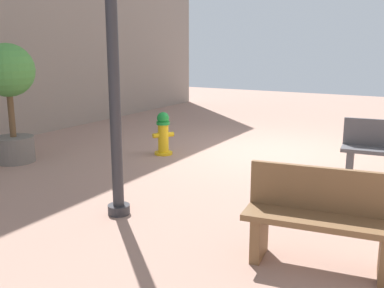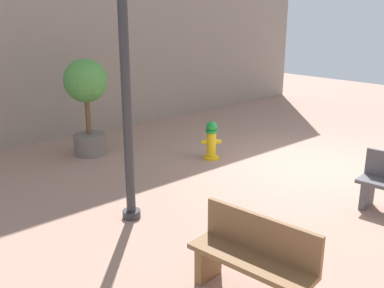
{
  "view_description": "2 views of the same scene",
  "coord_description": "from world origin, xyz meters",
  "px_view_note": "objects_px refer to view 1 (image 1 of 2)",
  "views": [
    {
      "loc": [
        -2.84,
        8.32,
        2.09
      ],
      "look_at": [
        0.55,
        2.35,
        0.56
      ],
      "focal_mm": 41.23,
      "sensor_mm": 36.0,
      "label": 1
    },
    {
      "loc": [
        -4.64,
        7.54,
        3.06
      ],
      "look_at": [
        1.09,
        2.46,
        0.74
      ],
      "focal_mm": 40.3,
      "sensor_mm": 36.0,
      "label": 2
    }
  ],
  "objects_px": {
    "fire_hydrant": "(163,133)",
    "bench_far": "(321,218)",
    "planter_tree": "(9,88)",
    "street_lamp": "(111,12)"
  },
  "relations": [
    {
      "from": "bench_far",
      "to": "planter_tree",
      "type": "bearing_deg",
      "value": -11.45
    },
    {
      "from": "bench_far",
      "to": "planter_tree",
      "type": "height_order",
      "value": "planter_tree"
    },
    {
      "from": "planter_tree",
      "to": "street_lamp",
      "type": "relative_size",
      "value": 0.54
    },
    {
      "from": "fire_hydrant",
      "to": "bench_far",
      "type": "distance_m",
      "value": 4.84
    },
    {
      "from": "planter_tree",
      "to": "street_lamp",
      "type": "bearing_deg",
      "value": 161.57
    },
    {
      "from": "fire_hydrant",
      "to": "bench_far",
      "type": "height_order",
      "value": "bench_far"
    },
    {
      "from": "bench_far",
      "to": "fire_hydrant",
      "type": "bearing_deg",
      "value": -38.56
    },
    {
      "from": "fire_hydrant",
      "to": "bench_far",
      "type": "xyz_separation_m",
      "value": [
        -3.78,
        3.02,
        0.06
      ]
    },
    {
      "from": "planter_tree",
      "to": "street_lamp",
      "type": "xyz_separation_m",
      "value": [
        -3.3,
        1.1,
        1.12
      ]
    },
    {
      "from": "fire_hydrant",
      "to": "planter_tree",
      "type": "bearing_deg",
      "value": 41.63
    }
  ]
}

